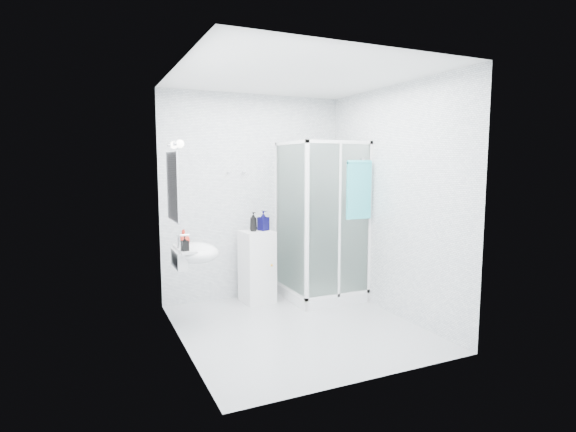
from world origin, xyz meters
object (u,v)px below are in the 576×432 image
shower_enclosure (319,265)px  shampoo_bottle_a (253,222)px  soap_dispenser_orange (184,238)px  soap_dispenser_black (185,243)px  wall_basin (194,253)px  hand_towel (359,188)px  shampoo_bottle_b (263,221)px  storage_cabinet (257,266)px

shower_enclosure → shampoo_bottle_a: shower_enclosure is taller
soap_dispenser_orange → shower_enclosure: bearing=5.8°
soap_dispenser_orange → soap_dispenser_black: 0.30m
wall_basin → hand_towel: hand_towel is taller
hand_towel → shampoo_bottle_b: bearing=145.1°
shampoo_bottle_a → shampoo_bottle_b: shampoo_bottle_b is taller
wall_basin → soap_dispenser_orange: (-0.08, 0.14, 0.15)m
shower_enclosure → hand_towel: 1.11m
shampoo_bottle_a → soap_dispenser_orange: size_ratio=1.40×
wall_basin → storage_cabinet: 1.13m
hand_towel → soap_dispenser_orange: 2.12m
shampoo_bottle_a → soap_dispenser_black: shampoo_bottle_a is taller
shampoo_bottle_a → soap_dispenser_black: 1.24m
soap_dispenser_orange → shampoo_bottle_a: bearing=24.8°
wall_basin → shampoo_bottle_a: bearing=33.5°
storage_cabinet → soap_dispenser_orange: 1.19m
shower_enclosure → hand_towel: shower_enclosure is taller
hand_towel → shampoo_bottle_b: hand_towel is taller
hand_towel → soap_dispenser_orange: hand_towel is taller
shampoo_bottle_a → soap_dispenser_black: size_ratio=1.59×
hand_towel → shampoo_bottle_b: size_ratio=2.81×
shower_enclosure → hand_towel: bearing=-51.6°
shower_enclosure → soap_dispenser_orange: shower_enclosure is taller
hand_towel → wall_basin: bearing=177.5°
wall_basin → shampoo_bottle_b: 1.19m
shower_enclosure → shampoo_bottle_b: 0.90m
storage_cabinet → shampoo_bottle_b: shampoo_bottle_b is taller
wall_basin → hand_towel: (1.97, -0.09, 0.64)m
hand_towel → shampoo_bottle_a: size_ratio=2.93×
shower_enclosure → wall_basin: size_ratio=3.57×
shower_enclosure → shampoo_bottle_a: size_ratio=8.36×
wall_basin → hand_towel: bearing=-2.5°
shampoo_bottle_b → hand_towel: bearing=-34.9°
storage_cabinet → wall_basin: bearing=-153.6°
shower_enclosure → soap_dispenser_black: shower_enclosure is taller
storage_cabinet → hand_towel: size_ratio=1.28×
shower_enclosure → wall_basin: shower_enclosure is taller
shower_enclosure → shampoo_bottle_a: 1.00m
shampoo_bottle_a → soap_dispenser_orange: (-0.95, -0.44, -0.07)m
wall_basin → shampoo_bottle_a: shampoo_bottle_a is taller
hand_towel → shampoo_bottle_b: 1.25m
shower_enclosure → storage_cabinet: shower_enclosure is taller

